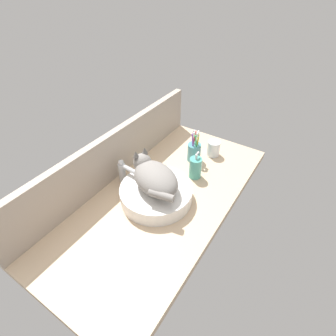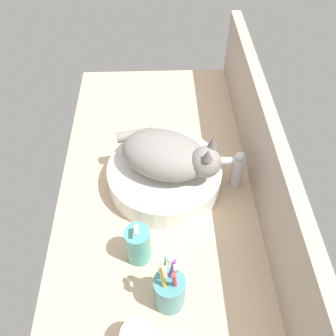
{
  "view_description": "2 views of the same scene",
  "coord_description": "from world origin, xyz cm",
  "px_view_note": "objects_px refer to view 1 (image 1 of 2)",
  "views": [
    {
      "loc": [
        -72.73,
        -51.43,
        90.01
      ],
      "look_at": [
        8.03,
        1.31,
        11.42
      ],
      "focal_mm": 28.0,
      "sensor_mm": 36.0,
      "label": 1
    },
    {
      "loc": [
        70.17,
        -0.58,
        88.46
      ],
      "look_at": [
        0.36,
        1.85,
        10.33
      ],
      "focal_mm": 40.0,
      "sensor_mm": 36.0,
      "label": 2
    }
  ],
  "objects_px": {
    "toothbrush_cup": "(194,152)",
    "faucet": "(124,171)",
    "cat": "(154,177)",
    "soap_dispenser": "(195,168)",
    "water_glass": "(213,149)",
    "sink_basin": "(156,193)"
  },
  "relations": [
    {
      "from": "cat",
      "to": "soap_dispenser",
      "type": "distance_m",
      "value": 0.26
    },
    {
      "from": "cat",
      "to": "soap_dispenser",
      "type": "bearing_deg",
      "value": -19.87
    },
    {
      "from": "water_glass",
      "to": "cat",
      "type": "bearing_deg",
      "value": 169.95
    },
    {
      "from": "sink_basin",
      "to": "soap_dispenser",
      "type": "relative_size",
      "value": 2.31
    },
    {
      "from": "cat",
      "to": "water_glass",
      "type": "xyz_separation_m",
      "value": [
        0.47,
        -0.08,
        -0.09
      ]
    },
    {
      "from": "sink_basin",
      "to": "soap_dispenser",
      "type": "distance_m",
      "value": 0.26
    },
    {
      "from": "soap_dispenser",
      "to": "sink_basin",
      "type": "bearing_deg",
      "value": 163.21
    },
    {
      "from": "sink_basin",
      "to": "toothbrush_cup",
      "type": "height_order",
      "value": "toothbrush_cup"
    },
    {
      "from": "sink_basin",
      "to": "water_glass",
      "type": "height_order",
      "value": "water_glass"
    },
    {
      "from": "toothbrush_cup",
      "to": "faucet",
      "type": "bearing_deg",
      "value": 150.51
    },
    {
      "from": "water_glass",
      "to": "faucet",
      "type": "bearing_deg",
      "value": 149.45
    },
    {
      "from": "cat",
      "to": "toothbrush_cup",
      "type": "xyz_separation_m",
      "value": [
        0.36,
        -0.01,
        -0.07
      ]
    },
    {
      "from": "soap_dispenser",
      "to": "water_glass",
      "type": "distance_m",
      "value": 0.23
    },
    {
      "from": "faucet",
      "to": "soap_dispenser",
      "type": "height_order",
      "value": "soap_dispenser"
    },
    {
      "from": "sink_basin",
      "to": "faucet",
      "type": "height_order",
      "value": "faucet"
    },
    {
      "from": "toothbrush_cup",
      "to": "water_glass",
      "type": "bearing_deg",
      "value": -33.99
    },
    {
      "from": "sink_basin",
      "to": "cat",
      "type": "bearing_deg",
      "value": 69.95
    },
    {
      "from": "cat",
      "to": "soap_dispenser",
      "type": "relative_size",
      "value": 2.07
    },
    {
      "from": "soap_dispenser",
      "to": "water_glass",
      "type": "relative_size",
      "value": 1.66
    },
    {
      "from": "cat",
      "to": "faucet",
      "type": "distance_m",
      "value": 0.2
    },
    {
      "from": "soap_dispenser",
      "to": "faucet",
      "type": "bearing_deg",
      "value": 130.39
    },
    {
      "from": "toothbrush_cup",
      "to": "sink_basin",
      "type": "bearing_deg",
      "value": -179.93
    }
  ]
}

